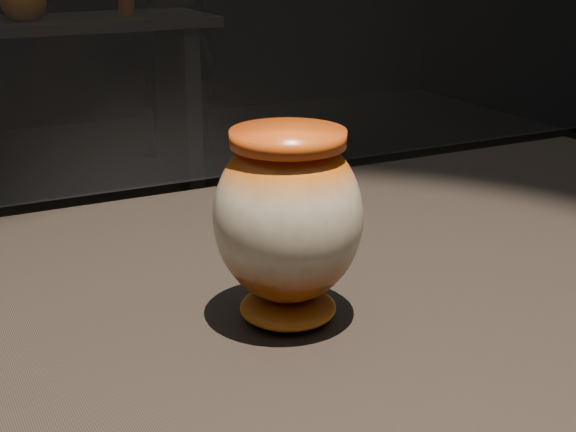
% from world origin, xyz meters
% --- Properties ---
extents(main_vase, '(0.18, 0.18, 0.20)m').
position_xyz_m(main_vase, '(0.15, -0.06, 1.01)').
color(main_vase, '#7A330A').
rests_on(main_vase, display_plinth).
extents(back_shelf, '(2.00, 0.60, 0.90)m').
position_xyz_m(back_shelf, '(0.34, 3.29, 0.64)').
color(back_shelf, black).
rests_on(back_shelf, ground).
extents(back_vase_right, '(0.08, 0.08, 0.14)m').
position_xyz_m(back_vase_right, '(0.94, 3.25, 0.97)').
color(back_vase_right, brown).
rests_on(back_vase_right, back_shelf).
extents(visitor, '(0.73, 0.58, 1.74)m').
position_xyz_m(visitor, '(1.38, 3.89, 0.87)').
color(visitor, black).
rests_on(visitor, ground).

